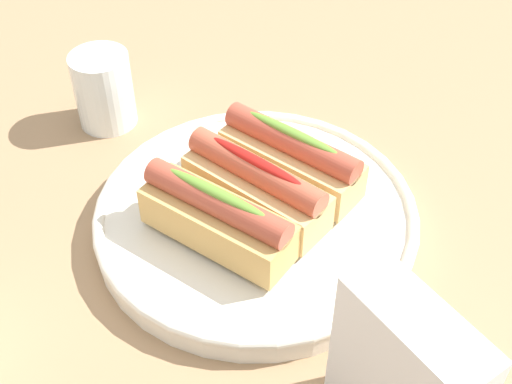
{
  "coord_description": "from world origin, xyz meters",
  "views": [
    {
      "loc": [
        -0.34,
        0.32,
        0.5
      ],
      "look_at": [
        0.02,
        0.01,
        0.05
      ],
      "focal_mm": 47.83,
      "sensor_mm": 36.0,
      "label": 1
    }
  ],
  "objects_px": {
    "serving_bowl": "(256,216)",
    "napkin_box": "(403,381)",
    "hotdog_side": "(217,218)",
    "hotdog_back": "(256,186)",
    "water_glass": "(104,93)",
    "hotdog_front": "(291,157)"
  },
  "relations": [
    {
      "from": "serving_bowl",
      "to": "hotdog_back",
      "type": "relative_size",
      "value": 2.06
    },
    {
      "from": "napkin_box",
      "to": "water_glass",
      "type": "bearing_deg",
      "value": 0.35
    },
    {
      "from": "water_glass",
      "to": "napkin_box",
      "type": "height_order",
      "value": "napkin_box"
    },
    {
      "from": "hotdog_back",
      "to": "hotdog_side",
      "type": "bearing_deg",
      "value": 100.14
    },
    {
      "from": "serving_bowl",
      "to": "hotdog_front",
      "type": "height_order",
      "value": "hotdog_front"
    },
    {
      "from": "hotdog_back",
      "to": "napkin_box",
      "type": "bearing_deg",
      "value": 165.28
    },
    {
      "from": "water_glass",
      "to": "napkin_box",
      "type": "distance_m",
      "value": 0.49
    },
    {
      "from": "hotdog_front",
      "to": "hotdog_back",
      "type": "height_order",
      "value": "same"
    },
    {
      "from": "serving_bowl",
      "to": "hotdog_back",
      "type": "height_order",
      "value": "hotdog_back"
    },
    {
      "from": "serving_bowl",
      "to": "napkin_box",
      "type": "bearing_deg",
      "value": 165.28
    },
    {
      "from": "hotdog_front",
      "to": "water_glass",
      "type": "relative_size",
      "value": 1.75
    },
    {
      "from": "hotdog_back",
      "to": "serving_bowl",
      "type": "bearing_deg",
      "value": 0.0
    },
    {
      "from": "serving_bowl",
      "to": "hotdog_side",
      "type": "bearing_deg",
      "value": 100.14
    },
    {
      "from": "hotdog_back",
      "to": "hotdog_side",
      "type": "xyz_separation_m",
      "value": [
        -0.01,
        0.05,
        0.0
      ]
    },
    {
      "from": "hotdog_front",
      "to": "hotdog_side",
      "type": "distance_m",
      "value": 0.11
    },
    {
      "from": "serving_bowl",
      "to": "water_glass",
      "type": "xyz_separation_m",
      "value": [
        0.25,
        0.02,
        0.02
      ]
    },
    {
      "from": "serving_bowl",
      "to": "napkin_box",
      "type": "xyz_separation_m",
      "value": [
        -0.24,
        0.06,
        0.06
      ]
    },
    {
      "from": "hotdog_back",
      "to": "napkin_box",
      "type": "relative_size",
      "value": 1.04
    },
    {
      "from": "serving_bowl",
      "to": "hotdog_side",
      "type": "relative_size",
      "value": 2.04
    },
    {
      "from": "hotdog_back",
      "to": "water_glass",
      "type": "distance_m",
      "value": 0.25
    },
    {
      "from": "hotdog_front",
      "to": "napkin_box",
      "type": "distance_m",
      "value": 0.27
    },
    {
      "from": "napkin_box",
      "to": "hotdog_back",
      "type": "bearing_deg",
      "value": -9.64
    }
  ]
}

